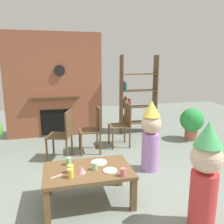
{
  "coord_description": "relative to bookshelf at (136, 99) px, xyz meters",
  "views": [
    {
      "loc": [
        -0.69,
        -2.99,
        1.75
      ],
      "look_at": [
        0.15,
        0.4,
        0.99
      ],
      "focal_mm": 37.56,
      "sensor_mm": 36.0,
      "label": 1
    }
  ],
  "objects": [
    {
      "name": "coffee_table",
      "position": [
        -1.58,
        -2.71,
        -0.46
      ],
      "size": [
        1.08,
        0.69,
        0.45
      ],
      "color": "brown",
      "rests_on": "ground_plane"
    },
    {
      "name": "paper_cup_near_left",
      "position": [
        -1.2,
        -2.99,
        -0.35
      ],
      "size": [
        0.07,
        0.07,
        0.09
      ],
      "primitive_type": "cylinder",
      "color": "#E5666B",
      "rests_on": "coffee_table"
    },
    {
      "name": "table_fork",
      "position": [
        -1.96,
        -2.82,
        -0.39
      ],
      "size": [
        0.14,
        0.09,
        0.01
      ],
      "primitive_type": "cube",
      "rotation": [
        0.0,
        0.0,
        0.5
      ],
      "color": "silver",
      "rests_on": "coffee_table"
    },
    {
      "name": "dining_chair_left",
      "position": [
        -1.8,
        -1.27,
        -0.33
      ],
      "size": [
        0.51,
        0.51,
        0.9
      ],
      "rotation": [
        0.0,
        0.0,
        2.82
      ],
      "color": "brown",
      "rests_on": "ground_plane"
    },
    {
      "name": "paper_plate_rear",
      "position": [
        -1.41,
        -2.57,
        -0.39
      ],
      "size": [
        0.21,
        0.21,
        0.01
      ],
      "primitive_type": "cylinder",
      "color": "white",
      "rests_on": "coffee_table"
    },
    {
      "name": "birthday_cake_slice",
      "position": [
        -1.66,
        -2.8,
        -0.36
      ],
      "size": [
        0.1,
        0.1,
        0.08
      ],
      "primitive_type": "cone",
      "color": "pink",
      "rests_on": "coffee_table"
    },
    {
      "name": "potted_plant_tall",
      "position": [
        1.04,
        -0.86,
        -0.42
      ],
      "size": [
        0.53,
        0.53,
        0.72
      ],
      "color": "#9E5B42",
      "rests_on": "ground_plane"
    },
    {
      "name": "paper_cup_far_left",
      "position": [
        -1.79,
        -2.76,
        -0.35
      ],
      "size": [
        0.08,
        0.08,
        0.09
      ],
      "primitive_type": "cylinder",
      "color": "#F2CC4C",
      "rests_on": "coffee_table"
    },
    {
      "name": "paper_cup_far_right",
      "position": [
        -1.8,
        -2.88,
        -0.34
      ],
      "size": [
        0.07,
        0.07,
        0.1
      ],
      "primitive_type": "cylinder",
      "color": "#F2CC4C",
      "rests_on": "coffee_table"
    },
    {
      "name": "dining_chair_middle",
      "position": [
        -1.22,
        -1.06,
        -0.33
      ],
      "size": [
        0.41,
        0.41,
        0.9
      ],
      "rotation": [
        0.0,
        0.0,
        3.11
      ],
      "color": "brown",
      "rests_on": "ground_plane"
    },
    {
      "name": "paper_cup_near_right",
      "position": [
        -1.49,
        -2.75,
        -0.35
      ],
      "size": [
        0.07,
        0.07,
        0.09
      ],
      "primitive_type": "cylinder",
      "color": "#8CD18C",
      "rests_on": "coffee_table"
    },
    {
      "name": "brick_fireplace_feature",
      "position": [
        -1.92,
        0.2,
        0.35
      ],
      "size": [
        2.2,
        0.28,
        2.4
      ],
      "color": "#935138",
      "rests_on": "ground_plane"
    },
    {
      "name": "paper_cup_center",
      "position": [
        -1.8,
        -2.53,
        -0.35
      ],
      "size": [
        0.06,
        0.06,
        0.1
      ],
      "primitive_type": "cylinder",
      "color": "#8CD18C",
      "rests_on": "coffee_table"
    },
    {
      "name": "child_with_cone_hat",
      "position": [
        -0.46,
        -3.46,
        -0.22
      ],
      "size": [
        0.33,
        0.33,
        1.18
      ],
      "rotation": [
        0.0,
        0.0,
        2.56
      ],
      "color": "#D13838",
      "rests_on": "ground_plane"
    },
    {
      "name": "ground_plane",
      "position": [
        -1.24,
        -2.4,
        -0.84
      ],
      "size": [
        12.0,
        12.0,
        0.0
      ],
      "primitive_type": "plane",
      "color": "gray"
    },
    {
      "name": "paper_plate_front",
      "position": [
        -1.32,
        -2.83,
        -0.39
      ],
      "size": [
        0.17,
        0.17,
        0.01
      ],
      "primitive_type": "cylinder",
      "color": "white",
      "rests_on": "coffee_table"
    },
    {
      "name": "bookshelf",
      "position": [
        0.0,
        0.0,
        0.0
      ],
      "size": [
        0.9,
        0.28,
        1.9
      ],
      "color": "brown",
      "rests_on": "ground_plane"
    },
    {
      "name": "child_in_pink",
      "position": [
        -0.46,
        -2.05,
        -0.23
      ],
      "size": [
        0.32,
        0.32,
        1.16
      ],
      "rotation": [
        0.0,
        0.0,
        -2.6
      ],
      "color": "#B27FCC",
      "rests_on": "ground_plane"
    },
    {
      "name": "dining_chair_right",
      "position": [
        -0.56,
        -0.86,
        -0.33
      ],
      "size": [
        0.4,
        0.4,
        0.9
      ],
      "rotation": [
        0.0,
        0.0,
        3.13
      ],
      "color": "brown",
      "rests_on": "ground_plane"
    }
  ]
}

